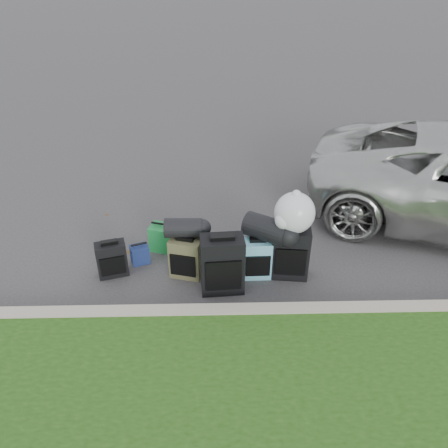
{
  "coord_description": "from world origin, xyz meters",
  "views": [
    {
      "loc": [
        -0.22,
        -4.76,
        3.62
      ],
      "look_at": [
        -0.1,
        0.2,
        0.55
      ],
      "focal_mm": 35.0,
      "sensor_mm": 36.0,
      "label": 1
    }
  ],
  "objects_px": {
    "suitcase_teal": "(257,259)",
    "tote_green": "(163,238)",
    "suitcase_large_black_left": "(222,264)",
    "tote_navy": "(140,254)",
    "suitcase_olive": "(186,258)",
    "suitcase_large_black_right": "(290,253)",
    "suitcase_small_black": "(112,259)"
  },
  "relations": [
    {
      "from": "suitcase_teal",
      "to": "tote_green",
      "type": "bearing_deg",
      "value": 151.72
    },
    {
      "from": "suitcase_large_black_left",
      "to": "tote_navy",
      "type": "distance_m",
      "value": 1.29
    },
    {
      "from": "suitcase_olive",
      "to": "suitcase_large_black_right",
      "type": "relative_size",
      "value": 0.78
    },
    {
      "from": "suitcase_teal",
      "to": "tote_green",
      "type": "height_order",
      "value": "suitcase_teal"
    },
    {
      "from": "suitcase_large_black_left",
      "to": "tote_green",
      "type": "relative_size",
      "value": 2.02
    },
    {
      "from": "suitcase_small_black",
      "to": "tote_navy",
      "type": "xyz_separation_m",
      "value": [
        0.32,
        0.26,
        -0.11
      ]
    },
    {
      "from": "suitcase_small_black",
      "to": "suitcase_large_black_left",
      "type": "bearing_deg",
      "value": -29.06
    },
    {
      "from": "tote_navy",
      "to": "suitcase_large_black_right",
      "type": "bearing_deg",
      "value": -29.77
    },
    {
      "from": "suitcase_olive",
      "to": "tote_green",
      "type": "height_order",
      "value": "suitcase_olive"
    },
    {
      "from": "suitcase_teal",
      "to": "suitcase_large_black_right",
      "type": "relative_size",
      "value": 0.77
    },
    {
      "from": "tote_green",
      "to": "tote_navy",
      "type": "xyz_separation_m",
      "value": [
        -0.29,
        -0.32,
        -0.06
      ]
    },
    {
      "from": "tote_green",
      "to": "suitcase_small_black",
      "type": "bearing_deg",
      "value": -119.82
    },
    {
      "from": "suitcase_olive",
      "to": "suitcase_teal",
      "type": "relative_size",
      "value": 1.02
    },
    {
      "from": "tote_green",
      "to": "suitcase_large_black_left",
      "type": "bearing_deg",
      "value": -31.16
    },
    {
      "from": "suitcase_large_black_left",
      "to": "suitcase_teal",
      "type": "relative_size",
      "value": 1.39
    },
    {
      "from": "suitcase_teal",
      "to": "suitcase_large_black_right",
      "type": "distance_m",
      "value": 0.43
    },
    {
      "from": "suitcase_large_black_right",
      "to": "suitcase_olive",
      "type": "bearing_deg",
      "value": -174.82
    },
    {
      "from": "suitcase_small_black",
      "to": "suitcase_large_black_left",
      "type": "height_order",
      "value": "suitcase_large_black_left"
    },
    {
      "from": "suitcase_olive",
      "to": "tote_navy",
      "type": "bearing_deg",
      "value": 170.19
    },
    {
      "from": "suitcase_large_black_left",
      "to": "tote_navy",
      "type": "xyz_separation_m",
      "value": [
        -1.12,
        0.59,
        -0.25
      ]
    },
    {
      "from": "suitcase_small_black",
      "to": "suitcase_large_black_right",
      "type": "height_order",
      "value": "suitcase_large_black_right"
    },
    {
      "from": "suitcase_large_black_left",
      "to": "suitcase_large_black_right",
      "type": "xyz_separation_m",
      "value": [
        0.88,
        0.26,
        -0.03
      ]
    },
    {
      "from": "suitcase_large_black_left",
      "to": "tote_green",
      "type": "xyz_separation_m",
      "value": [
        -0.83,
        0.91,
        -0.19
      ]
    },
    {
      "from": "suitcase_large_black_left",
      "to": "suitcase_large_black_right",
      "type": "height_order",
      "value": "suitcase_large_black_left"
    },
    {
      "from": "suitcase_small_black",
      "to": "suitcase_teal",
      "type": "bearing_deg",
      "value": -18.35
    },
    {
      "from": "suitcase_large_black_right",
      "to": "tote_green",
      "type": "distance_m",
      "value": 1.84
    },
    {
      "from": "suitcase_small_black",
      "to": "suitcase_large_black_right",
      "type": "bearing_deg",
      "value": -17.79
    },
    {
      "from": "suitcase_teal",
      "to": "suitcase_large_black_right",
      "type": "bearing_deg",
      "value": -0.58
    },
    {
      "from": "tote_navy",
      "to": "suitcase_small_black",
      "type": "bearing_deg",
      "value": -161.35
    },
    {
      "from": "suitcase_small_black",
      "to": "suitcase_teal",
      "type": "relative_size",
      "value": 0.88
    },
    {
      "from": "suitcase_olive",
      "to": "tote_green",
      "type": "distance_m",
      "value": 0.72
    },
    {
      "from": "suitcase_olive",
      "to": "tote_navy",
      "type": "relative_size",
      "value": 2.16
    }
  ]
}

